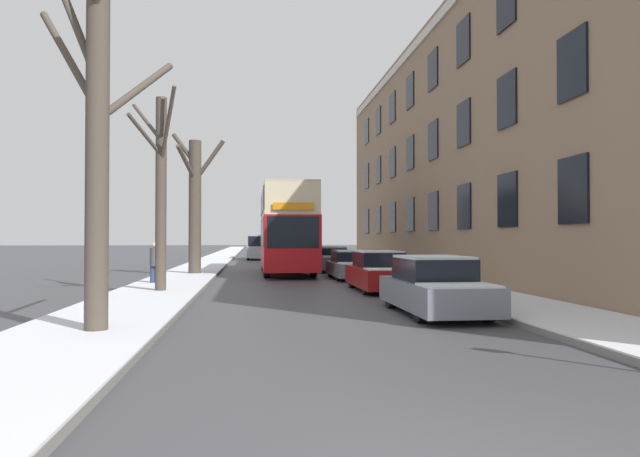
# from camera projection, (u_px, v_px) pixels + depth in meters

# --- Properties ---
(sidewalk_left) EXTENTS (2.89, 130.00, 0.16)m
(sidewalk_left) POSITION_uv_depth(u_px,v_px,m) (220.00, 257.00, 56.37)
(sidewalk_left) COLOR slate
(sidewalk_left) RESTS_ON ground
(sidewalk_right) EXTENTS (2.89, 130.00, 0.16)m
(sidewalk_right) POSITION_uv_depth(u_px,v_px,m) (322.00, 256.00, 57.57)
(sidewalk_right) COLOR slate
(sidewalk_right) RESTS_ON ground
(terrace_facade_right) EXTENTS (9.10, 40.03, 12.51)m
(terrace_facade_right) POSITION_uv_depth(u_px,v_px,m) (524.00, 147.00, 27.33)
(terrace_facade_right) COLOR #8C7056
(terrace_facade_right) RESTS_ON ground
(bare_tree_left_0) EXTENTS (2.84, 3.70, 9.50)m
(bare_tree_left_0) POSITION_uv_depth(u_px,v_px,m) (97.00, 120.00, 10.92)
(bare_tree_left_0) COLOR #4C4238
(bare_tree_left_0) RESTS_ON ground
(bare_tree_left_1) EXTENTS (2.09, 3.77, 6.87)m
(bare_tree_left_1) POSITION_uv_depth(u_px,v_px,m) (160.00, 186.00, 18.98)
(bare_tree_left_1) COLOR #4C4238
(bare_tree_left_1) RESTS_ON ground
(bare_tree_left_2) EXTENTS (2.70, 2.01, 7.18)m
(bare_tree_left_2) POSITION_uv_depth(u_px,v_px,m) (195.00, 203.00, 28.46)
(bare_tree_left_2) COLOR #4C4238
(bare_tree_left_2) RESTS_ON ground
(double_decker_bus) EXTENTS (2.62, 10.57, 4.56)m
(double_decker_bus) POSITION_uv_depth(u_px,v_px,m) (286.00, 226.00, 30.70)
(double_decker_bus) COLOR red
(double_decker_bus) RESTS_ON ground
(parked_car_0) EXTENTS (1.82, 4.51, 1.45)m
(parked_car_0) POSITION_uv_depth(u_px,v_px,m) (435.00, 287.00, 14.18)
(parked_car_0) COLOR slate
(parked_car_0) RESTS_ON ground
(parked_car_1) EXTENTS (1.72, 4.42, 1.44)m
(parked_car_1) POSITION_uv_depth(u_px,v_px,m) (379.00, 272.00, 20.48)
(parked_car_1) COLOR maroon
(parked_car_1) RESTS_ON ground
(parked_car_2) EXTENTS (1.70, 4.56, 1.34)m
(parked_car_2) POSITION_uv_depth(u_px,v_px,m) (350.00, 265.00, 26.54)
(parked_car_2) COLOR slate
(parked_car_2) RESTS_ON ground
(parked_car_3) EXTENTS (1.71, 3.94, 1.43)m
(parked_car_3) POSITION_uv_depth(u_px,v_px,m) (332.00, 260.00, 32.58)
(parked_car_3) COLOR slate
(parked_car_3) RESTS_ON ground
(oncoming_van) EXTENTS (2.01, 5.46, 2.18)m
(oncoming_van) POSITION_uv_depth(u_px,v_px,m) (258.00, 246.00, 51.17)
(oncoming_van) COLOR #9EA3AD
(oncoming_van) RESTS_ON ground
(pedestrian_left_sidewalk) EXTENTS (0.38, 0.38, 1.73)m
(pedestrian_left_sidewalk) POSITION_uv_depth(u_px,v_px,m) (155.00, 262.00, 22.29)
(pedestrian_left_sidewalk) COLOR navy
(pedestrian_left_sidewalk) RESTS_ON ground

